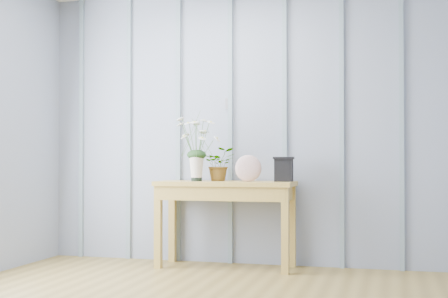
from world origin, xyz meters
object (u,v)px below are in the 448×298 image
(sideboard, at_px, (226,194))
(carved_box, at_px, (284,169))
(daisy_vase, at_px, (197,139))
(felt_disc_vessel, at_px, (248,168))

(sideboard, bearing_deg, carved_box, 4.08)
(daisy_vase, height_order, felt_disc_vessel, daisy_vase)
(carved_box, bearing_deg, felt_disc_vessel, -159.45)
(daisy_vase, bearing_deg, felt_disc_vessel, -1.36)
(carved_box, bearing_deg, daisy_vase, -172.69)
(sideboard, relative_size, felt_disc_vessel, 5.28)
(daisy_vase, distance_m, carved_box, 0.80)
(daisy_vase, xyz_separation_m, carved_box, (0.75, 0.10, -0.26))
(felt_disc_vessel, bearing_deg, daisy_vase, 173.75)
(daisy_vase, relative_size, carved_box, 2.81)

